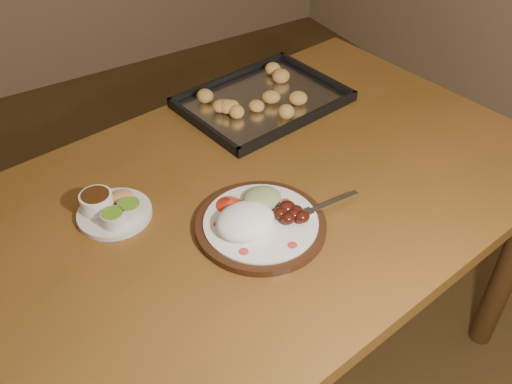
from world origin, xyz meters
TOP-DOWN VIEW (x-y plane):
  - ground at (0.00, 0.00)m, footprint 4.00×4.00m
  - dining_table at (0.25, -0.14)m, footprint 1.61×1.11m
  - dinner_plate at (0.20, -0.25)m, footprint 0.37×0.28m
  - condiment_saucer at (-0.05, -0.05)m, footprint 0.16×0.16m
  - baking_tray at (0.48, 0.18)m, footprint 0.48×0.38m

SIDE VIEW (x-z plane):
  - ground at x=0.00m, z-range 0.00..0.00m
  - dining_table at x=0.25m, z-range 0.28..1.03m
  - baking_tray at x=0.48m, z-range 0.74..0.79m
  - condiment_saucer at x=-0.05m, z-range 0.74..0.80m
  - dinner_plate at x=0.20m, z-range 0.74..0.80m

